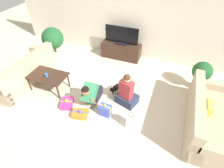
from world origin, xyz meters
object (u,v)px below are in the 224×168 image
Objects in this scene: person_kneeling at (91,93)px; mug at (47,75)px; person_sitting at (127,93)px; dog at (115,88)px; sofa_left at (24,73)px; potted_plant_corner_left at (53,39)px; potted_plant_corner_right at (202,73)px; gift_bag_a at (130,121)px; gift_box_c at (105,110)px; gift_box_a at (67,103)px; sofa_right at (205,118)px; tv at (121,37)px; coffee_table at (47,76)px; tv_console at (121,51)px; gift_box_b at (80,114)px.

mug is at bearing 176.03° from person_kneeling.
person_sitting is 1.95× the size of dog.
person_sitting is 7.86× the size of mug.
sofa_left is 4.17× the size of dog.
potted_plant_corner_left is 9.44× the size of mug.
potted_plant_corner_right is 2.41m from gift_bag_a.
gift_box_a is at bearing -175.09° from gift_box_c.
tv reaches higher than sofa_right.
mug is at bearing 24.90° from person_sitting.
potted_plant_corner_right is 2.77m from gift_box_c.
potted_plant_corner_left is at bearing 150.51° from gift_bag_a.
sofa_left is 2.37× the size of potted_plant_corner_right.
gift_box_a is at bearing -24.79° from mug.
tv is (2.19, 2.27, 0.49)m from sofa_left.
gift_bag_a reaches higher than gift_box_a.
person_kneeling is (-2.67, -0.22, 0.04)m from sofa_right.
dog is at bearing -20.12° from potted_plant_corner_left.
gift_box_a is at bearing -101.44° from tv.
coffee_table is at bearing 23.50° from person_sitting.
potted_plant_corner_right is 7.09× the size of mug.
tv_console is 1.18× the size of potted_plant_corner_left.
potted_plant_corner_right reaches higher than mug.
gift_box_a is (1.50, -1.76, -0.67)m from potted_plant_corner_left.
gift_bag_a is at bearing -125.39° from potted_plant_corner_right.
mug reaches higher than gift_box_b.
sofa_left reaches higher than tv_console.
gift_box_c is (-2.20, -0.46, -0.16)m from sofa_right.
sofa_right is at bearing -38.49° from tv_console.
coffee_table is 0.94× the size of tv.
tv_console is 2.66m from potted_plant_corner_right.
tv is 2.68m from mug.
potted_plant_corner_left reaches higher than sofa_right.
person_kneeling is at bearing 94.70° from sofa_right.
sofa_right is at bearing 91.67° from sofa_left.
coffee_table is (0.85, -0.00, 0.12)m from sofa_left.
dog is (2.65, 0.44, -0.10)m from sofa_left.
gift_box_b is (-2.59, -2.08, -0.47)m from potted_plant_corner_right.
mug is (-0.76, 0.35, 0.44)m from gift_box_a.
person_sitting is (-1.69, -1.26, -0.21)m from potted_plant_corner_right.
coffee_table is at bearing 92.02° from sofa_right.
person_kneeling is 0.89m from person_sitting.
sofa_right is 1.84m from person_sitting.
sofa_left is 4.66× the size of gift_box_a.
gift_box_b is 1.18× the size of gift_box_c.
gift_box_b is at bearing -91.14° from tv_console.
gift_box_c is at bearing -8.44° from mug.
tv is (-2.68, 2.13, 0.49)m from sofa_right.
sofa_left reaches higher than dog.
gift_box_b is at bearing -23.27° from mug.
person_kneeling is 1.95× the size of gift_box_b.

